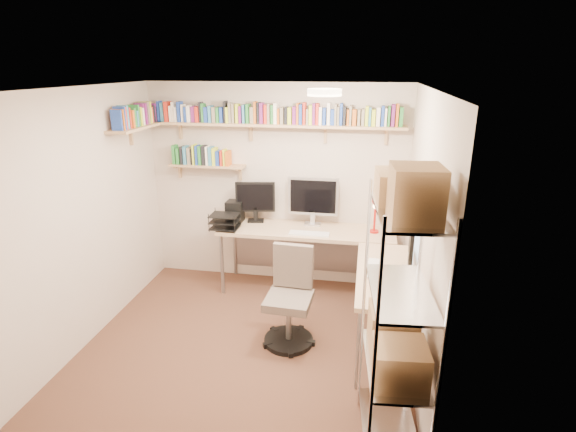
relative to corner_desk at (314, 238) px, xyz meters
name	(u,v)px	position (x,y,z in m)	size (l,w,h in m)	color
ground	(248,341)	(-0.56, -0.94, -0.81)	(3.20, 3.20, 0.00)	#42241C
room_shell	(244,196)	(-0.55, -0.94, 0.74)	(3.24, 3.04, 2.52)	#C4B19F
wall_shelves	(237,125)	(-0.98, 0.36, 1.21)	(3.12, 1.09, 0.80)	tan
corner_desk	(314,238)	(0.00, 0.00, 0.00)	(2.42, 2.12, 1.41)	tan
office_chair	(290,303)	(-0.14, -0.83, -0.39)	(0.52, 0.53, 1.00)	black
wire_rack	(401,290)	(0.80, -2.04, 0.48)	(0.48, 0.87, 2.15)	silver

